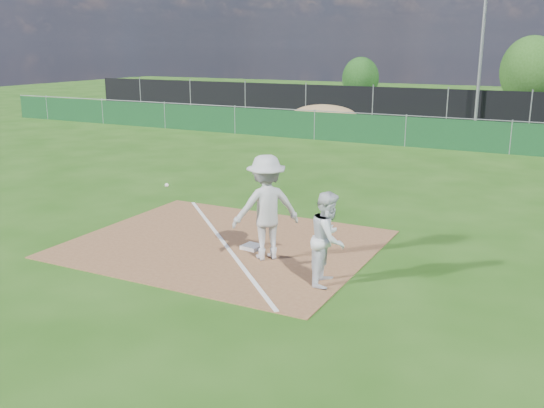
{
  "coord_description": "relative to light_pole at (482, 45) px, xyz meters",
  "views": [
    {
      "loc": [
        6.34,
        -9.17,
        4.02
      ],
      "look_at": [
        1.12,
        1.0,
        1.0
      ],
      "focal_mm": 40.0,
      "sensor_mm": 36.0,
      "label": 1
    }
  ],
  "objects": [
    {
      "name": "ground",
      "position": [
        -1.5,
        -12.7,
        -4.0
      ],
      "size": [
        90.0,
        90.0,
        0.0
      ],
      "primitive_type": "plane",
      "color": "#214F10",
      "rests_on": "ground"
    },
    {
      "name": "infield_dirt",
      "position": [
        -1.5,
        -21.7,
        -3.99
      ],
      "size": [
        6.0,
        5.0,
        0.02
      ],
      "primitive_type": "cube",
      "color": "brown",
      "rests_on": "ground"
    },
    {
      "name": "foul_line",
      "position": [
        -1.5,
        -21.7,
        -3.98
      ],
      "size": [
        5.01,
        5.01,
        0.01
      ],
      "primitive_type": "cube",
      "rotation": [
        0.0,
        0.0,
        0.79
      ],
      "color": "white",
      "rests_on": "infield_dirt"
    },
    {
      "name": "green_fence",
      "position": [
        -1.5,
        -7.7,
        -3.4
      ],
      "size": [
        44.0,
        0.05,
        1.2
      ],
      "primitive_type": "cube",
      "color": "#103B1B",
      "rests_on": "ground"
    },
    {
      "name": "dirt_mound",
      "position": [
        -6.5,
        -4.2,
        -3.42
      ],
      "size": [
        3.38,
        2.6,
        1.17
      ],
      "primitive_type": "ellipsoid",
      "color": "#9E7C4C",
      "rests_on": "ground"
    },
    {
      "name": "black_fence",
      "position": [
        -1.5,
        0.3,
        -3.1
      ],
      "size": [
        46.0,
        0.04,
        1.8
      ],
      "primitive_type": "cube",
      "color": "black",
      "rests_on": "ground"
    },
    {
      "name": "parking_lot",
      "position": [
        -1.5,
        5.3,
        -4.0
      ],
      "size": [
        46.0,
        9.0,
        0.01
      ],
      "primitive_type": "cube",
      "color": "black",
      "rests_on": "ground"
    },
    {
      "name": "light_pole",
      "position": [
        0.0,
        0.0,
        0.0
      ],
      "size": [
        0.16,
        0.16,
        8.0
      ],
      "primitive_type": "cylinder",
      "color": "slate",
      "rests_on": "ground"
    },
    {
      "name": "first_base",
      "position": [
        -0.82,
        -21.73,
        -3.94
      ],
      "size": [
        0.39,
        0.39,
        0.07
      ],
      "primitive_type": "cube",
      "rotation": [
        0.0,
        0.0,
        -0.12
      ],
      "color": "white",
      "rests_on": "infield_dirt"
    },
    {
      "name": "play_at_first",
      "position": [
        -0.32,
        -22.07,
        -2.97
      ],
      "size": [
        2.84,
        1.44,
        2.02
      ],
      "color": "silver",
      "rests_on": "infield_dirt"
    },
    {
      "name": "runner",
      "position": [
        1.21,
        -22.69,
        -3.18
      ],
      "size": [
        0.73,
        0.88,
        1.64
      ],
      "primitive_type": "imported",
      "rotation": [
        0.0,
        0.0,
        1.72
      ],
      "color": "silver",
      "rests_on": "ground"
    },
    {
      "name": "car_left",
      "position": [
        -6.38,
        4.67,
        -3.32
      ],
      "size": [
        3.95,
        1.67,
        1.33
      ],
      "primitive_type": "imported",
      "rotation": [
        0.0,
        0.0,
        1.55
      ],
      "color": "#ACAEB4",
      "rests_on": "parking_lot"
    },
    {
      "name": "car_mid",
      "position": [
        -3.19,
        4.1,
        -3.3
      ],
      "size": [
        4.46,
        2.66,
        1.39
      ],
      "primitive_type": "imported",
      "rotation": [
        0.0,
        0.0,
        1.27
      ],
      "color": "#111633",
      "rests_on": "parking_lot"
    },
    {
      "name": "car_right",
      "position": [
        2.71,
        5.26,
        -3.38
      ],
      "size": [
        4.46,
        2.53,
        1.22
      ],
      "primitive_type": "imported",
      "rotation": [
        0.0,
        0.0,
        1.78
      ],
      "color": "black",
      "rests_on": "parking_lot"
    },
    {
      "name": "tree_left",
      "position": [
        -9.94,
        10.98,
        -2.38
      ],
      "size": [
        2.66,
        2.66,
        3.15
      ],
      "color": "#382316",
      "rests_on": "ground"
    },
    {
      "name": "tree_mid",
      "position": [
        1.47,
        11.25,
        -1.63
      ],
      "size": [
        3.87,
        3.87,
        4.59
      ],
      "color": "#382316",
      "rests_on": "ground"
    }
  ]
}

